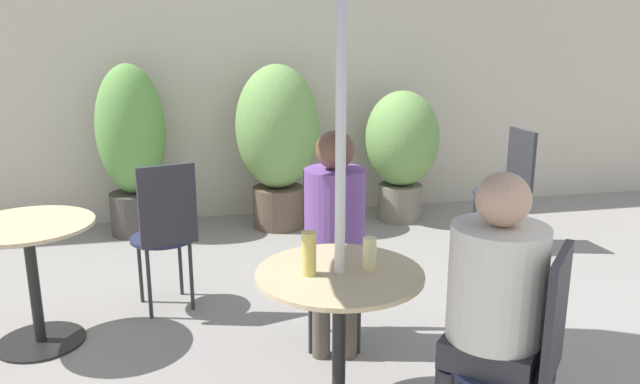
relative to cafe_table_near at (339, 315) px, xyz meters
The scene contains 14 objects.
storefront_wall 3.46m from the cafe_table_near, 88.99° to the left, with size 10.00×0.06×3.00m.
cafe_table_near is the anchor object (origin of this frame).
cafe_table_far 1.79m from the cafe_table_near, 145.36° to the left, with size 0.70×0.70×0.70m.
bistro_chair_0 0.80m from the cafe_table_near, 41.57° to the right, with size 0.46×0.45×0.95m.
bistro_chair_1 0.80m from the cafe_table_near, 78.43° to the left, with size 0.40×0.42×0.95m.
bistro_chair_2 1.49m from the cafe_table_near, 120.95° to the left, with size 0.41×0.43×0.95m.
bistro_chair_3 2.69m from the cafe_table_near, 46.12° to the left, with size 0.40×0.40×0.95m.
seated_person_0 0.68m from the cafe_table_near, 41.57° to the right, with size 0.46×0.46×1.22m.
seated_person_1 0.69m from the cafe_table_near, 78.43° to the left, with size 0.33×0.36×1.21m.
beer_glass_0 0.33m from the cafe_table_near, behind, with size 0.06×0.06×0.19m.
beer_glass_1 0.31m from the cafe_table_near, ahead, with size 0.06×0.06×0.14m.
potted_plant_0 3.13m from the cafe_table_near, 110.00° to the left, with size 0.57×0.57×1.44m.
potted_plant_1 2.87m from the cafe_table_near, 87.00° to the left, with size 0.72×0.72×1.42m.
potted_plant_2 3.11m from the cafe_table_near, 65.84° to the left, with size 0.67×0.67×1.18m.
Camera 1 is at (-0.66, -2.42, 1.71)m, focal length 35.00 mm.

